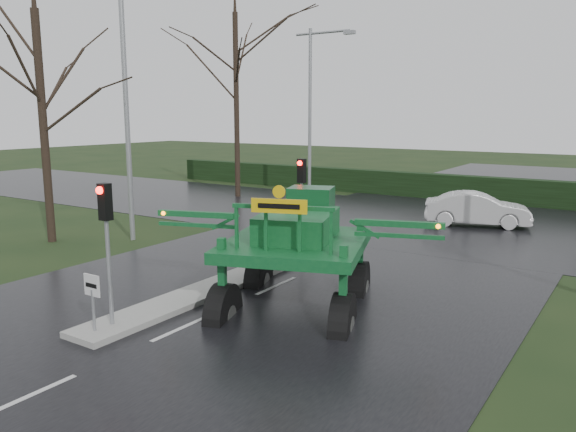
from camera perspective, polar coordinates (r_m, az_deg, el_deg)
The scene contains 14 objects.
ground at distance 13.96m, azimuth -10.69°, elevation -11.17°, with size 140.00×140.00×0.00m, color black.
road_main at distance 21.92m, azimuth 7.72°, elevation -3.15°, with size 14.00×80.00×0.02m, color black.
road_cross at distance 27.35m, azimuth 13.17°, elevation -0.64°, with size 80.00×12.00×0.02m, color black.
median_island at distance 16.86m, azimuth -6.81°, elevation -6.97°, with size 1.20×10.00×0.16m, color gray.
hedge_row at distance 34.78m, azimuth 17.79°, elevation 2.68°, with size 44.00×0.90×1.50m, color black.
keep_left_sign at distance 13.61m, azimuth -19.26°, elevation -7.44°, with size 0.50×0.07×1.35m.
traffic_signal_near at distance 13.53m, azimuth -17.99°, elevation -0.76°, with size 0.26×0.33×3.52m.
traffic_signal_mid at distance 19.90m, azimuth 1.38°, elevation 3.15°, with size 0.26×0.33×3.52m.
street_light_left_near at distance 23.11m, azimuth -15.68°, elevation 12.22°, with size 3.85×0.30×10.00m.
street_light_left_far at distance 34.03m, azimuth 2.70°, elevation 11.85°, with size 3.85×0.30×10.00m.
tree_left_near at distance 24.12m, azimuth -23.81°, elevation 11.30°, with size 6.30×6.30×10.85m.
tree_left_far at distance 34.87m, azimuth -5.30°, elevation 13.68°, with size 7.70×7.70×13.26m.
crop_sprayer at distance 14.20m, azimuth -6.48°, elevation -2.14°, with size 7.31×5.65×4.28m.
white_sedan at distance 27.26m, azimuth 18.57°, elevation -0.95°, with size 1.62×4.64×1.53m, color silver.
Camera 1 is at (9.12, -9.28, 5.07)m, focal length 35.00 mm.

